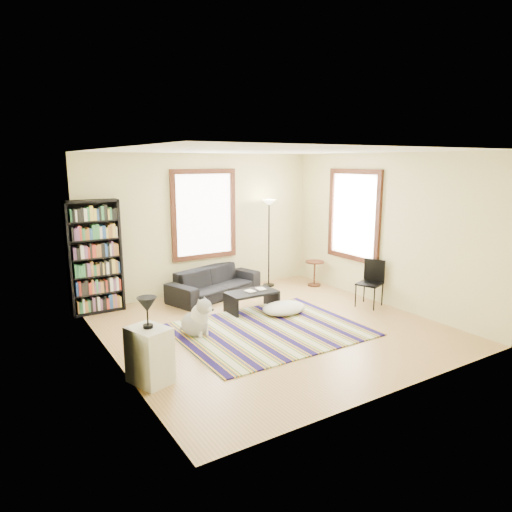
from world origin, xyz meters
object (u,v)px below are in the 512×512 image
side_table (314,273)px  white_cabinet (150,355)px  coffee_table (252,301)px  dog (194,316)px  floor_lamp (269,243)px  folding_chair (370,284)px  bookshelf (95,257)px  floor_cushion (284,308)px  sofa (214,283)px

side_table → white_cabinet: white_cabinet is taller
coffee_table → dog: 1.47m
floor_lamp → folding_chair: bearing=-69.8°
coffee_table → bookshelf: bearing=149.0°
floor_cushion → white_cabinet: bearing=-156.8°
sofa → floor_cushion: 1.69m
folding_chair → floor_lamp: bearing=88.9°
floor_lamp → dog: floor_lamp is taller
coffee_table → white_cabinet: size_ratio=1.29×
sofa → folding_chair: folding_chair is taller
bookshelf → coffee_table: bookshelf is taller
folding_chair → white_cabinet: bearing=168.1°
side_table → folding_chair: (-0.05, -1.66, 0.16)m
coffee_table → folding_chair: bearing=-24.8°
sofa → bookshelf: bookshelf is taller
sofa → floor_cushion: sofa is taller
white_cabinet → floor_lamp: bearing=19.6°
floor_lamp → side_table: 1.19m
sofa → bookshelf: size_ratio=0.98×
side_table → folding_chair: size_ratio=0.63×
folding_chair → bookshelf: bearing=130.5°
bookshelf → coffee_table: bearing=-31.0°
folding_chair → dog: bearing=152.1°
sofa → floor_cushion: size_ratio=2.40×
sofa → coffee_table: (0.17, -1.15, -0.10)m
floor_cushion → side_table: (1.64, 1.17, 0.17)m
dog → bookshelf: bearing=92.3°
sofa → coffee_table: 1.16m
side_table → white_cabinet: (-4.50, -2.39, 0.08)m
bookshelf → white_cabinet: bookshelf is taller
dog → folding_chair: bearing=-31.3°
floor_cushion → dog: bearing=-176.8°
coffee_table → floor_cushion: (0.40, -0.43, -0.08)m
bookshelf → white_cabinet: (-0.10, -3.07, -0.65)m
floor_cushion → folding_chair: size_ratio=0.94×
floor_lamp → side_table: bearing=-31.1°
white_cabinet → dog: 1.57m
sofa → bookshelf: bearing=155.2°
floor_lamp → dog: (-2.56, -1.78, -0.62)m
sofa → side_table: 2.24m
floor_lamp → side_table: floor_lamp is taller
floor_cushion → dog: dog is taller
coffee_table → floor_lamp: floor_lamp is taller
folding_chair → white_cabinet: (-4.45, -0.74, -0.08)m
side_table → folding_chair: bearing=-91.7°
bookshelf → sofa: bearing=-7.0°
dog → sofa: bearing=29.7°
floor_cushion → white_cabinet: (-2.86, -1.22, 0.25)m
sofa → coffee_table: size_ratio=2.17×
floor_cushion → white_cabinet: size_ratio=1.16×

